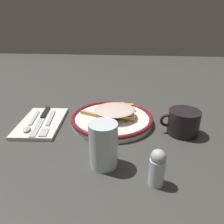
# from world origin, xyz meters

# --- Properties ---
(ground_plane) EXTENTS (2.60, 2.60, 0.00)m
(ground_plane) POSITION_xyz_m (0.00, 0.00, 0.00)
(ground_plane) COLOR #393936
(plate) EXTENTS (0.27, 0.27, 0.03)m
(plate) POSITION_xyz_m (0.00, 0.00, 0.01)
(plate) COLOR white
(plate) RESTS_ON ground_plane
(fries_heap) EXTENTS (0.20, 0.16, 0.04)m
(fries_heap) POSITION_xyz_m (-0.00, -0.00, 0.04)
(fries_heap) COLOR #EBA753
(fries_heap) RESTS_ON plate
(napkin) EXTENTS (0.14, 0.22, 0.01)m
(napkin) POSITION_xyz_m (0.23, 0.03, 0.01)
(napkin) COLOR silver
(napkin) RESTS_ON ground_plane
(fork) EXTENTS (0.04, 0.18, 0.00)m
(fork) POSITION_xyz_m (0.20, 0.04, 0.01)
(fork) COLOR silver
(fork) RESTS_ON napkin
(knife) EXTENTS (0.04, 0.21, 0.01)m
(knife) POSITION_xyz_m (0.24, 0.01, 0.01)
(knife) COLOR black
(knife) RESTS_ON napkin
(spoon) EXTENTS (0.04, 0.15, 0.01)m
(spoon) POSITION_xyz_m (0.26, 0.07, 0.02)
(spoon) COLOR silver
(spoon) RESTS_ON napkin
(water_glass) EXTENTS (0.07, 0.07, 0.11)m
(water_glass) POSITION_xyz_m (0.00, 0.22, 0.06)
(water_glass) COLOR silver
(water_glass) RESTS_ON ground_plane
(coffee_mug) EXTENTS (0.12, 0.09, 0.08)m
(coffee_mug) POSITION_xyz_m (-0.22, 0.05, 0.04)
(coffee_mug) COLOR black
(coffee_mug) RESTS_ON ground_plane
(salt_shaker) EXTENTS (0.03, 0.03, 0.09)m
(salt_shaker) POSITION_xyz_m (-0.12, 0.28, 0.04)
(salt_shaker) COLOR silver
(salt_shaker) RESTS_ON ground_plane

